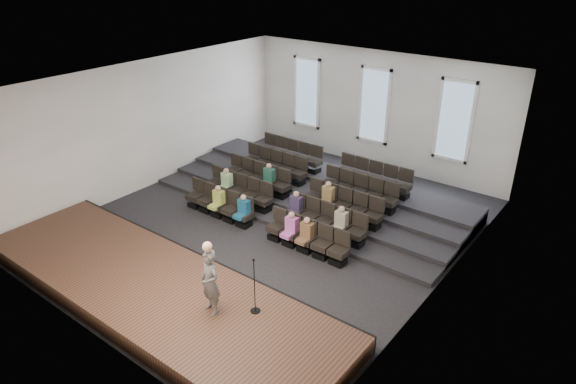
# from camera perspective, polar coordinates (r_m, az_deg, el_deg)

# --- Properties ---
(ground) EXTENTS (14.00, 14.00, 0.00)m
(ground) POSITION_cam_1_polar(r_m,az_deg,el_deg) (17.88, -1.90, -3.72)
(ground) COLOR black
(ground) RESTS_ON ground
(ceiling) EXTENTS (12.00, 14.00, 0.02)m
(ceiling) POSITION_cam_1_polar(r_m,az_deg,el_deg) (16.04, -2.16, 12.09)
(ceiling) COLOR white
(ceiling) RESTS_ON ground
(wall_back) EXTENTS (12.00, 0.04, 5.00)m
(wall_back) POSITION_cam_1_polar(r_m,az_deg,el_deg) (22.36, 9.60, 9.00)
(wall_back) COLOR white
(wall_back) RESTS_ON ground
(wall_front) EXTENTS (12.00, 0.04, 5.00)m
(wall_front) POSITION_cam_1_polar(r_m,az_deg,el_deg) (12.77, -22.53, -5.89)
(wall_front) COLOR white
(wall_front) RESTS_ON ground
(wall_left) EXTENTS (0.04, 14.00, 5.00)m
(wall_left) POSITION_cam_1_polar(r_m,az_deg,el_deg) (20.94, -14.98, 7.35)
(wall_left) COLOR white
(wall_left) RESTS_ON ground
(wall_right) EXTENTS (0.04, 14.00, 5.00)m
(wall_right) POSITION_cam_1_polar(r_m,az_deg,el_deg) (14.09, 17.28, -1.99)
(wall_right) COLOR white
(wall_right) RESTS_ON ground
(stage) EXTENTS (11.80, 3.60, 0.50)m
(stage) POSITION_cam_1_polar(r_m,az_deg,el_deg) (14.80, -14.72, -10.44)
(stage) COLOR #513022
(stage) RESTS_ON ground
(stage_lip) EXTENTS (11.80, 0.06, 0.52)m
(stage_lip) POSITION_cam_1_polar(r_m,az_deg,el_deg) (15.70, -9.69, -7.60)
(stage_lip) COLOR black
(stage_lip) RESTS_ON ground
(risers) EXTENTS (11.80, 4.80, 0.60)m
(risers) POSITION_cam_1_polar(r_m,az_deg,el_deg) (20.06, 3.83, 0.29)
(risers) COLOR black
(risers) RESTS_ON ground
(seating_rows) EXTENTS (6.80, 4.70, 1.67)m
(seating_rows) POSITION_cam_1_polar(r_m,az_deg,el_deg) (18.64, 1.07, -0.06)
(seating_rows) COLOR black
(seating_rows) RESTS_ON ground
(windows) EXTENTS (8.44, 0.10, 3.24)m
(windows) POSITION_cam_1_polar(r_m,az_deg,el_deg) (22.25, 9.55, 9.46)
(windows) COLOR white
(windows) RESTS_ON wall_back
(audience) EXTENTS (5.45, 2.64, 1.10)m
(audience) POSITION_cam_1_polar(r_m,az_deg,el_deg) (17.57, -1.11, -1.32)
(audience) COLOR #AEC34E
(audience) RESTS_ON seating_rows
(speaker) EXTENTS (0.71, 0.55, 1.73)m
(speaker) POSITION_cam_1_polar(r_m,az_deg,el_deg) (12.83, -8.65, -9.89)
(speaker) COLOR #555250
(speaker) RESTS_ON stage
(mic_stand) EXTENTS (0.26, 0.26, 1.55)m
(mic_stand) POSITION_cam_1_polar(r_m,az_deg,el_deg) (12.94, -3.71, -11.46)
(mic_stand) COLOR black
(mic_stand) RESTS_ON stage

